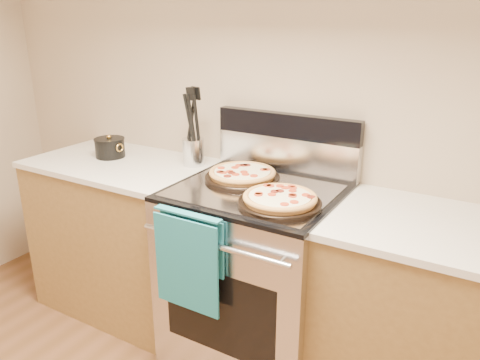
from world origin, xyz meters
The scene contains 17 objects.
wall_back centered at (0.00, 2.00, 1.35)m, with size 4.00×4.00×0.00m, color tan.
range_body centered at (0.00, 1.65, 0.45)m, with size 0.76×0.68×0.90m, color #B7B7BC.
oven_window centered at (0.00, 1.31, 0.45)m, with size 0.56×0.01×0.40m, color black.
cooktop centered at (0.00, 1.65, 0.91)m, with size 0.76×0.68×0.02m, color black.
backsplash_lower centered at (0.00, 1.96, 1.01)m, with size 0.76×0.06×0.18m, color silver.
backsplash_upper centered at (0.00, 1.96, 1.16)m, with size 0.76×0.06×0.12m, color black.
oven_handle centered at (0.00, 1.27, 0.80)m, with size 0.03×0.03×0.70m, color silver.
dish_towel centered at (-0.12, 1.27, 0.70)m, with size 0.32×0.05×0.42m, color #1A857C, non-canonical shape.
foil_sheet centered at (0.00, 1.62, 0.92)m, with size 0.70×0.55×0.01m, color gray.
cabinet_left centered at (-0.88, 1.68, 0.44)m, with size 1.00×0.62×0.88m, color brown.
countertop_left centered at (-0.88, 1.68, 0.90)m, with size 1.02×0.64×0.03m, color beige.
cabinet_right centered at (0.88, 1.68, 0.44)m, with size 1.00×0.62×0.88m, color brown.
countertop_right centered at (0.88, 1.68, 0.90)m, with size 1.02×0.64×0.03m, color beige.
pepperoni_pizza_back centered at (-0.12, 1.72, 0.95)m, with size 0.36×0.36×0.05m, color #B06B36, non-canonical shape.
pepperoni_pizza_front centered at (0.18, 1.52, 0.95)m, with size 0.35×0.35×0.05m, color #B06B36, non-canonical shape.
utensil_crock centered at (-0.49, 1.84, 0.98)m, with size 0.12×0.12×0.15m, color silver.
saucepan centered at (-0.99, 1.71, 0.96)m, with size 0.16×0.16×0.10m, color black.
Camera 1 is at (0.96, -0.13, 1.67)m, focal length 35.00 mm.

